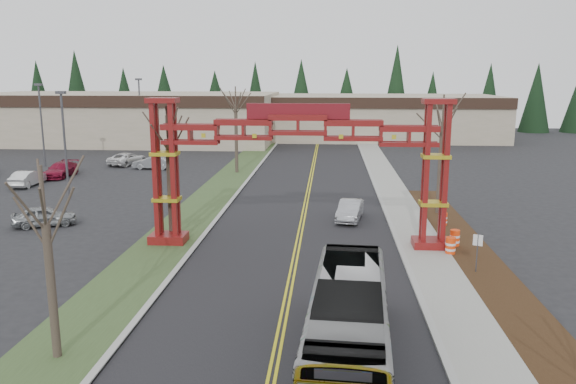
# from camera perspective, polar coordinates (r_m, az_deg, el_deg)

# --- Properties ---
(road) EXTENTS (12.00, 110.00, 0.02)m
(road) POSITION_cam_1_polar(r_m,az_deg,el_deg) (41.04, 1.55, -2.60)
(road) COLOR black
(road) RESTS_ON ground
(lane_line_left) EXTENTS (0.12, 100.00, 0.01)m
(lane_line_left) POSITION_cam_1_polar(r_m,az_deg,el_deg) (41.05, 1.38, -2.58)
(lane_line_left) COLOR yellow
(lane_line_left) RESTS_ON road
(lane_line_right) EXTENTS (0.12, 100.00, 0.01)m
(lane_line_right) POSITION_cam_1_polar(r_m,az_deg,el_deg) (41.04, 1.72, -2.58)
(lane_line_right) COLOR yellow
(lane_line_right) RESTS_ON road
(curb_right) EXTENTS (0.30, 110.00, 0.15)m
(curb_right) POSITION_cam_1_polar(r_m,az_deg,el_deg) (41.21, 10.13, -2.63)
(curb_right) COLOR #A5A5A0
(curb_right) RESTS_ON ground
(sidewalk_right) EXTENTS (2.60, 110.00, 0.14)m
(sidewalk_right) POSITION_cam_1_polar(r_m,az_deg,el_deg) (41.39, 12.13, -2.65)
(sidewalk_right) COLOR gray
(sidewalk_right) RESTS_ON ground
(landscape_strip) EXTENTS (2.60, 50.00, 0.12)m
(landscape_strip) POSITION_cam_1_polar(r_m,az_deg,el_deg) (27.98, 21.66, -10.31)
(landscape_strip) COLOR black
(landscape_strip) RESTS_ON ground
(grass_median) EXTENTS (4.00, 110.00, 0.08)m
(grass_median) POSITION_cam_1_polar(r_m,az_deg,el_deg) (42.16, -9.38, -2.33)
(grass_median) COLOR #364B25
(grass_median) RESTS_ON ground
(curb_left) EXTENTS (0.30, 110.00, 0.15)m
(curb_left) POSITION_cam_1_polar(r_m,az_deg,el_deg) (41.76, -6.92, -2.34)
(curb_left) COLOR #A5A5A0
(curb_left) RESTS_ON ground
(gateway_arch) EXTENTS (18.20, 1.60, 8.90)m
(gateway_arch) POSITION_cam_1_polar(r_m,az_deg,el_deg) (33.04, 1.02, 4.45)
(gateway_arch) COLOR #64120D
(gateway_arch) RESTS_ON ground
(retail_building_west) EXTENTS (46.00, 22.30, 7.50)m
(retail_building_west) POSITION_cam_1_polar(r_m,az_deg,el_deg) (92.57, -15.99, 7.31)
(retail_building_west) COLOR tan
(retail_building_west) RESTS_ON ground
(retail_building_east) EXTENTS (38.00, 20.30, 7.00)m
(retail_building_east) POSITION_cam_1_polar(r_m,az_deg,el_deg) (95.26, 9.25, 7.57)
(retail_building_east) COLOR tan
(retail_building_east) RESTS_ON ground
(conifer_treeline) EXTENTS (116.10, 5.60, 13.00)m
(conifer_treeline) POSITION_cam_1_polar(r_m,az_deg,el_deg) (106.80, 3.47, 9.73)
(conifer_treeline) COLOR black
(conifer_treeline) RESTS_ON ground
(transit_bus) EXTENTS (3.29, 11.34, 3.12)m
(transit_bus) POSITION_cam_1_polar(r_m,az_deg,el_deg) (20.44, 6.14, -13.24)
(transit_bus) COLOR #9A9DA1
(transit_bus) RESTS_ON ground
(silver_sedan) EXTENTS (2.23, 4.53, 1.43)m
(silver_sedan) POSITION_cam_1_polar(r_m,az_deg,el_deg) (40.45, 6.32, -1.86)
(silver_sedan) COLOR #A5A8AD
(silver_sedan) RESTS_ON ground
(parked_car_near_a) EXTENTS (4.48, 3.19, 1.42)m
(parked_car_near_a) POSITION_cam_1_polar(r_m,az_deg,el_deg) (42.06, -23.51, -2.26)
(parked_car_near_a) COLOR gray
(parked_car_near_a) RESTS_ON ground
(parked_car_near_b) EXTENTS (1.70, 4.51, 1.47)m
(parked_car_near_b) POSITION_cam_1_polar(r_m,az_deg,el_deg) (58.01, -24.94, 1.27)
(parked_car_near_b) COLOR white
(parked_car_near_b) RESTS_ON ground
(parked_car_mid_a) EXTENTS (2.25, 5.22, 1.50)m
(parked_car_mid_a) POSITION_cam_1_polar(r_m,az_deg,el_deg) (61.88, -22.09, 2.11)
(parked_car_mid_a) COLOR maroon
(parked_car_mid_a) RESTS_ON ground
(parked_car_far_a) EXTENTS (4.44, 1.73, 1.44)m
(parked_car_far_a) POSITION_cam_1_polar(r_m,az_deg,el_deg) (64.10, -13.56, 2.92)
(parked_car_far_a) COLOR #A6ABAE
(parked_car_far_a) RESTS_ON ground
(parked_car_far_b) EXTENTS (3.75, 5.61, 1.43)m
(parked_car_far_b) POSITION_cam_1_polar(r_m,az_deg,el_deg) (67.89, -16.03, 3.27)
(parked_car_far_b) COLOR white
(parked_car_far_b) RESTS_ON ground
(bare_tree_median_near) EXTENTS (3.14, 3.14, 7.17)m
(bare_tree_median_near) POSITION_cam_1_polar(r_m,az_deg,el_deg) (21.36, -23.40, -3.05)
(bare_tree_median_near) COLOR #382D26
(bare_tree_median_near) RESTS_ON ground
(bare_tree_median_mid) EXTENTS (3.20, 3.20, 8.39)m
(bare_tree_median_mid) POSITION_cam_1_polar(r_m,az_deg,el_deg) (35.09, -12.12, 5.03)
(bare_tree_median_mid) COLOR #382D26
(bare_tree_median_mid) RESTS_ON ground
(bare_tree_median_far) EXTENTS (3.52, 3.52, 9.10)m
(bare_tree_median_far) POSITION_cam_1_polar(r_m,az_deg,el_deg) (59.43, -5.33, 8.36)
(bare_tree_median_far) COLOR #382D26
(bare_tree_median_far) RESTS_ON ground
(bare_tree_right_far) EXTENTS (3.45, 3.45, 8.85)m
(bare_tree_right_far) POSITION_cam_1_polar(r_m,az_deg,el_deg) (42.47, 15.41, 6.38)
(bare_tree_right_far) COLOR #382D26
(bare_tree_right_far) RESTS_ON ground
(light_pole_near) EXTENTS (0.78, 0.39, 8.95)m
(light_pole_near) POSITION_cam_1_polar(r_m,az_deg,el_deg) (50.41, -21.77, 5.21)
(light_pole_near) COLOR #3F3F44
(light_pole_near) RESTS_ON ground
(light_pole_mid) EXTENTS (0.81, 0.40, 9.33)m
(light_pole_mid) POSITION_cam_1_polar(r_m,az_deg,el_deg) (69.60, -23.78, 6.81)
(light_pole_mid) COLOR #3F3F44
(light_pole_mid) RESTS_ON ground
(light_pole_far) EXTENTS (0.85, 0.43, 9.83)m
(light_pole_far) POSITION_cam_1_polar(r_m,az_deg,el_deg) (81.03, -14.80, 8.17)
(light_pole_far) COLOR #3F3F44
(light_pole_far) RESTS_ON ground
(street_sign) EXTENTS (0.46, 0.22, 2.13)m
(street_sign) POSITION_cam_1_polar(r_m,az_deg,el_deg) (30.74, 18.70, -5.22)
(street_sign) COLOR #3F3F44
(street_sign) RESTS_ON ground
(barrel_south) EXTENTS (0.58, 0.58, 1.08)m
(barrel_south) POSITION_cam_1_polar(r_m,az_deg,el_deg) (33.72, 16.18, -5.33)
(barrel_south) COLOR #FF400E
(barrel_south) RESTS_ON ground
(barrel_mid) EXTENTS (0.59, 0.59, 1.09)m
(barrel_mid) POSITION_cam_1_polar(r_m,az_deg,el_deg) (35.34, 16.58, -4.57)
(barrel_mid) COLOR #FF400E
(barrel_mid) RESTS_ON ground
(barrel_north) EXTENTS (0.52, 0.52, 0.96)m
(barrel_north) POSITION_cam_1_polar(r_m,az_deg,el_deg) (39.99, 15.51, -2.72)
(barrel_north) COLOR #FF400E
(barrel_north) RESTS_ON ground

